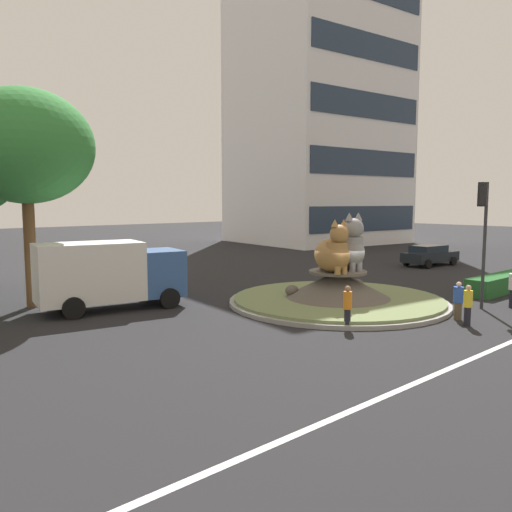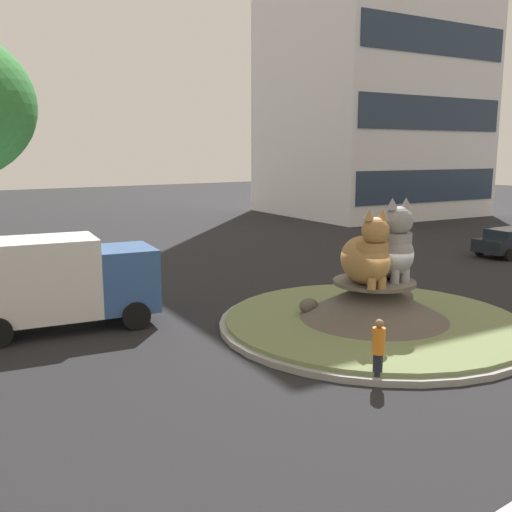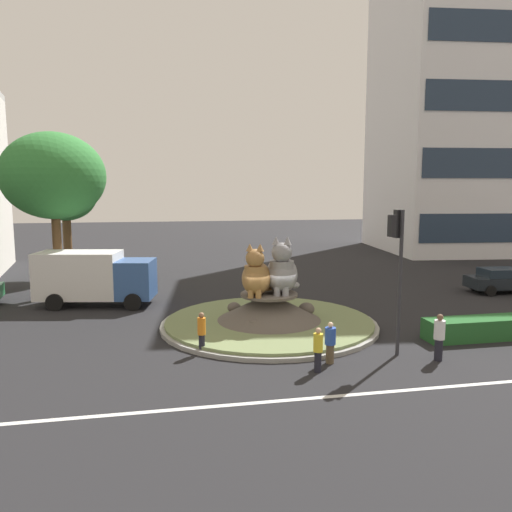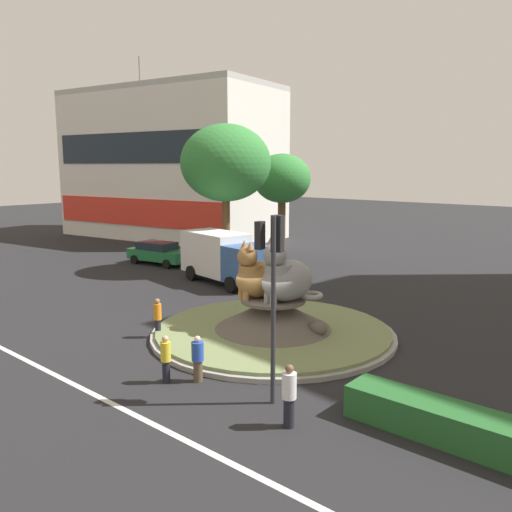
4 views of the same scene
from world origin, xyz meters
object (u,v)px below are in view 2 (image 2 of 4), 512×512
Objects in this scene: sedan_on_far_lane at (512,241)px; office_tower at (373,18)px; delivery_box_truck at (53,280)px; cat_statue_grey at (388,249)px; pedestrian_orange_shirt at (378,349)px; cat_statue_tabby at (367,257)px.

office_tower is at bearing 68.34° from sedan_on_far_lane.
delivery_box_truck is at bearing -144.80° from office_tower.
sedan_on_far_lane is (15.30, 4.52, -1.72)m from cat_statue_grey.
delivery_box_truck is at bearing 159.83° from pedestrian_orange_shirt.
office_tower is (26.93, 25.34, 14.95)m from cat_statue_tabby.
cat_statue_tabby is 39.88m from office_tower.
pedestrian_orange_shirt is at bearing -50.24° from delivery_box_truck.
office_tower is at bearing 84.17° from pedestrian_orange_shirt.
office_tower is 21.41× the size of pedestrian_orange_shirt.
cat_statue_grey is 5.41m from pedestrian_orange_shirt.
office_tower is 28.37m from sedan_on_far_lane.
delivery_box_truck is (-34.75, -19.30, -15.76)m from office_tower.
sedan_on_far_lane is at bearing -110.61° from office_tower.
sedan_on_far_lane is at bearing 7.43° from delivery_box_truck.
pedestrian_orange_shirt is (-3.98, -3.27, -1.66)m from cat_statue_grey.
delivery_box_truck reaches higher than sedan_on_far_lane.
delivery_box_truck is (-24.38, 1.26, 0.81)m from sedan_on_far_lane.
office_tower is at bearing 39.43° from delivery_box_truck.
pedestrian_orange_shirt is at bearing -152.90° from sedan_on_far_lane.
cat_statue_tabby reaches higher than sedan_on_far_lane.
cat_statue_grey is at bearing 79.86° from pedestrian_orange_shirt.
office_tower is at bearing 150.33° from cat_statue_tabby.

